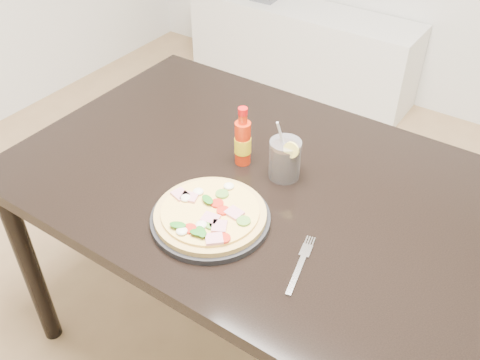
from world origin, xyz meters
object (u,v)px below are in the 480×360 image
Objects in this scene: dining_table at (264,203)px; plate at (211,219)px; fork at (301,263)px; cola_cup at (285,160)px; media_console at (300,48)px; pizza at (210,213)px; hot_sauce_bottle at (243,142)px.

dining_table is 0.23m from plate.
cola_cup is at bearing 114.72° from fork.
plate is at bearing -67.69° from media_console.
plate reaches higher than dining_table.
media_console is (-0.85, 1.68, -0.55)m from cola_cup.
media_console is (-0.80, 1.95, -0.53)m from pizza.
fork reaches higher than media_console.
plate is at bearing 167.78° from fork.
dining_table is at bearing -64.59° from media_console.
hot_sauce_bottle is (-0.07, 0.25, 0.04)m from pizza.
plate is 1.59× the size of fork.
fork is (0.33, -0.24, -0.07)m from hot_sauce_bottle.
media_console is at bearing 113.18° from hot_sauce_bottle.
cola_cup reaches higher than pizza.
dining_table is at bearing -19.22° from hot_sauce_bottle.
media_console is (-0.80, 1.94, -0.51)m from plate.
plate is 0.27m from cola_cup.
cola_cup is at bearing -63.11° from media_console.
fork reaches higher than dining_table.
plate is at bearing -73.96° from hot_sauce_bottle.
fork is at bearing -52.33° from cola_cup.
hot_sauce_bottle reaches higher than pizza.
fork is at bearing 1.14° from pizza.
hot_sauce_bottle reaches higher than plate.
hot_sauce_bottle is 0.95× the size of fork.
hot_sauce_bottle is at bearing 106.04° from plate.
pizza is 1.56× the size of hot_sauce_bottle.
dining_table is at bearing -125.22° from cola_cup.
cola_cup is (0.13, 0.01, -0.02)m from hot_sauce_bottle.
pizza is 2.17m from media_console.
dining_table is at bearing 83.64° from pizza.
pizza is (0.00, -0.00, 0.02)m from plate.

